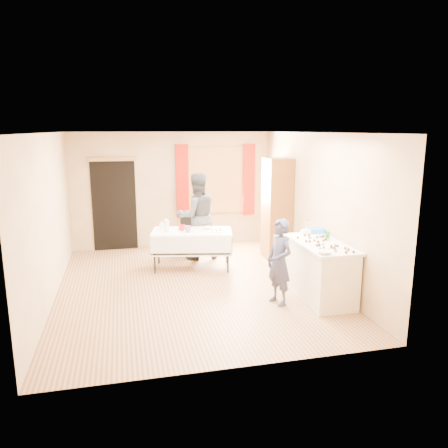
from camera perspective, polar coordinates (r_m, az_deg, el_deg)
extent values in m
cube|color=#9E7047|center=(7.66, -4.09, -8.10)|extent=(4.50, 5.50, 0.02)
cube|color=white|center=(7.18, -4.41, 11.89)|extent=(4.50, 5.50, 0.02)
cube|color=tan|center=(10.01, -6.75, 4.42)|extent=(4.50, 0.02, 2.60)
cube|color=tan|center=(4.68, 1.13, -4.55)|extent=(4.50, 0.02, 2.60)
cube|color=tan|center=(7.31, -22.00, 0.71)|extent=(0.02, 5.50, 2.60)
cube|color=tan|center=(7.98, 12.02, 2.23)|extent=(0.02, 5.50, 2.60)
cube|color=olive|center=(10.11, -1.09, 5.72)|extent=(1.32, 0.06, 1.52)
cube|color=white|center=(10.09, -1.07, 5.71)|extent=(1.20, 0.02, 1.40)
cube|color=#961509|center=(9.93, -5.45, 5.55)|extent=(0.28, 0.06, 1.65)
cube|color=#961509|center=(10.25, 3.26, 5.80)|extent=(0.28, 0.06, 1.65)
cube|color=black|center=(9.97, -14.14, 2.35)|extent=(0.95, 0.04, 2.00)
cube|color=olive|center=(9.82, -14.45, 8.20)|extent=(1.05, 0.06, 0.08)
cube|color=brown|center=(9.10, 6.94, 1.99)|extent=(0.50, 0.60, 2.09)
cube|color=beige|center=(7.16, 12.37, -6.11)|extent=(0.64, 1.42, 0.86)
cube|color=silver|center=(7.03, 12.54, -2.55)|extent=(0.70, 1.47, 0.04)
cube|color=silver|center=(8.40, -4.24, -0.99)|extent=(1.61, 1.03, 0.04)
cube|color=black|center=(9.38, -4.82, -1.59)|extent=(0.51, 0.51, 0.05)
cube|color=black|center=(9.49, -4.57, 0.10)|extent=(0.37, 0.19, 0.55)
imported|color=#262947|center=(6.74, 7.25, -4.96)|extent=(0.69, 0.63, 1.34)
imported|color=black|center=(9.01, -3.55, 1.03)|extent=(1.02, 0.87, 1.80)
cylinder|color=#178325|center=(7.25, 13.39, -1.49)|extent=(0.08, 0.08, 0.12)
imported|color=white|center=(6.41, 12.92, -3.61)|extent=(0.25, 0.25, 0.05)
cube|color=white|center=(7.51, 10.62, -1.06)|extent=(0.16, 0.11, 0.08)
cube|color=#207CF1|center=(7.66, 11.78, -0.83)|extent=(0.34, 0.27, 0.08)
cylinder|color=silver|center=(8.32, -7.53, -0.28)|extent=(0.13, 0.13, 0.22)
imported|color=red|center=(8.43, -5.52, -0.46)|extent=(0.24, 0.24, 0.11)
imported|color=red|center=(8.27, -4.76, -0.65)|extent=(0.18, 0.18, 0.12)
imported|color=white|center=(8.51, -2.14, -0.49)|extent=(0.17, 0.17, 0.05)
cube|color=white|center=(8.28, -1.01, -0.95)|extent=(0.33, 0.29, 0.02)
imported|color=white|center=(8.57, -8.15, -0.13)|extent=(0.12, 0.12, 0.16)
sphere|color=#3F2314|center=(6.84, 14.33, -2.70)|extent=(0.04, 0.04, 0.04)
sphere|color=#331C0E|center=(6.99, 10.68, -2.21)|extent=(0.04, 0.04, 0.04)
sphere|color=#331C0E|center=(7.06, 11.72, -2.10)|extent=(0.04, 0.04, 0.04)
sphere|color=#331C0E|center=(6.78, 12.04, -2.72)|extent=(0.04, 0.04, 0.04)
sphere|color=#331C0E|center=(7.19, 9.63, -1.76)|extent=(0.04, 0.04, 0.04)
sphere|color=#331C0E|center=(6.70, 14.21, -3.02)|extent=(0.04, 0.04, 0.04)
sphere|color=#3F2314|center=(7.36, 12.44, -1.56)|extent=(0.04, 0.04, 0.04)
sphere|color=#331C0E|center=(6.50, 15.66, -3.57)|extent=(0.04, 0.04, 0.04)
sphere|color=#331C0E|center=(6.67, 15.95, -3.19)|extent=(0.04, 0.04, 0.04)
sphere|color=#331C0E|center=(7.28, 12.08, -1.69)|extent=(0.04, 0.04, 0.04)
sphere|color=#331C0E|center=(6.81, 14.60, -2.78)|extent=(0.04, 0.04, 0.04)
sphere|color=#331C0E|center=(6.81, 12.33, -2.67)|extent=(0.04, 0.04, 0.04)
sphere|color=#3F2314|center=(6.54, 14.37, -3.40)|extent=(0.04, 0.04, 0.04)
sphere|color=#331C0E|center=(7.33, 12.71, -1.62)|extent=(0.04, 0.04, 0.04)
sphere|color=#331C0E|center=(6.56, 13.46, -3.29)|extent=(0.04, 0.04, 0.04)
sphere|color=#331C0E|center=(7.38, 10.52, -1.43)|extent=(0.04, 0.04, 0.04)
sphere|color=#331C0E|center=(7.41, 11.06, -1.40)|extent=(0.04, 0.04, 0.04)
sphere|color=#331C0E|center=(6.99, 11.12, -2.22)|extent=(0.04, 0.04, 0.04)
sphere|color=#3F2314|center=(6.85, 12.81, -2.61)|extent=(0.04, 0.04, 0.04)
sphere|color=#331C0E|center=(6.99, 12.20, -2.28)|extent=(0.04, 0.04, 0.04)
sphere|color=#331C0E|center=(7.18, 13.12, -1.93)|extent=(0.04, 0.04, 0.04)
sphere|color=#331C0E|center=(6.58, 14.33, -3.30)|extent=(0.04, 0.04, 0.04)
sphere|color=#331C0E|center=(6.72, 15.58, -3.04)|extent=(0.04, 0.04, 0.04)
sphere|color=#331C0E|center=(6.55, 16.57, -3.50)|extent=(0.04, 0.04, 0.04)
sphere|color=#3F2314|center=(6.64, 15.78, -3.23)|extent=(0.04, 0.04, 0.04)
sphere|color=#331C0E|center=(6.78, 13.83, -2.81)|extent=(0.04, 0.04, 0.04)
sphere|color=#331C0E|center=(7.39, 12.90, -1.52)|extent=(0.04, 0.04, 0.04)
sphere|color=#331C0E|center=(6.59, 12.47, -3.19)|extent=(0.04, 0.04, 0.04)
sphere|color=#331C0E|center=(7.09, 12.87, -2.10)|extent=(0.04, 0.04, 0.04)
sphere|color=#331C0E|center=(6.72, 13.84, -2.95)|extent=(0.04, 0.04, 0.04)
sphere|color=#3F2314|center=(7.18, 13.43, -1.95)|extent=(0.04, 0.04, 0.04)
sphere|color=#331C0E|center=(6.65, 12.92, -3.07)|extent=(0.04, 0.04, 0.04)
sphere|color=#331C0E|center=(7.22, 11.13, -1.76)|extent=(0.04, 0.04, 0.04)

